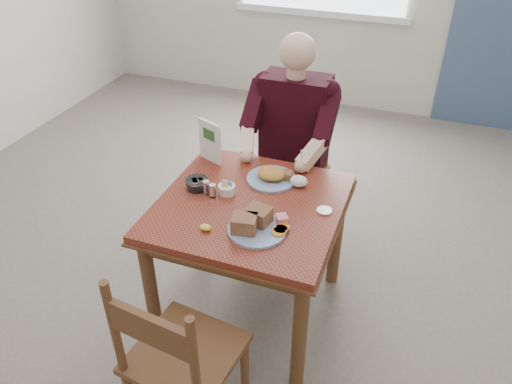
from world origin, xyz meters
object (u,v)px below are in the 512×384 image
at_px(table, 250,221).
at_px(chair_near, 179,360).
at_px(near_plate, 256,224).
at_px(chair_far, 293,170).
at_px(far_plate, 272,176).
at_px(diner, 291,131).

bearing_deg(table, chair_near, -91.21).
relative_size(chair_near, near_plate, 3.23).
xyz_separation_m(chair_far, near_plate, (0.10, -0.99, 0.31)).
bearing_deg(far_plate, table, -99.20).
bearing_deg(chair_near, chair_far, 89.40).
xyz_separation_m(chair_near, far_plate, (0.05, 1.02, 0.30)).
bearing_deg(table, far_plate, 80.80).
bearing_deg(diner, table, -90.00).
bearing_deg(diner, far_plate, -85.34).
bearing_deg(table, near_plate, -62.28).
distance_m(table, far_plate, 0.28).
xyz_separation_m(near_plate, far_plate, (-0.06, 0.43, -0.01)).
bearing_deg(near_plate, table, 117.72).
relative_size(chair_far, chair_near, 1.00).
height_order(table, chair_near, chair_near).
xyz_separation_m(table, chair_near, (-0.02, -0.78, -0.16)).
distance_m(chair_far, near_plate, 1.04).
height_order(chair_far, chair_near, same).
xyz_separation_m(chair_near, diner, (0.02, 1.49, 0.33)).
bearing_deg(far_plate, chair_near, -93.08).
height_order(chair_near, near_plate, chair_near).
xyz_separation_m(chair_far, chair_near, (-0.02, -1.58, 0.00)).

